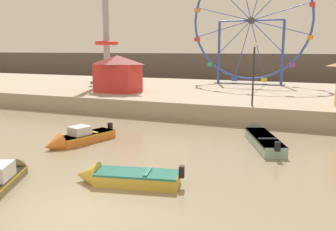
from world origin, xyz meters
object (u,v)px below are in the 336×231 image
motorboat_seafoam (260,137)px  ferris_wheel_blue_frame (251,23)px  motorboat_olive_wood (3,178)px  promenade_lamp_near (254,65)px  drop_tower_steel_tower (106,30)px  motorboat_mustard_yellow (121,177)px  carnival_booth_red_striped (118,73)px  motorboat_orange_hull (76,138)px

motorboat_seafoam → ferris_wheel_blue_frame: bearing=-10.0°
motorboat_olive_wood → promenade_lamp_near: bearing=-49.4°
drop_tower_steel_tower → promenade_lamp_near: 21.29m
promenade_lamp_near → motorboat_seafoam: bearing=-75.5°
motorboat_olive_wood → drop_tower_steel_tower: (-10.82, 25.74, 6.95)m
ferris_wheel_blue_frame → motorboat_seafoam: bearing=-78.9°
motorboat_seafoam → promenade_lamp_near: bearing=-6.6°
motorboat_mustard_yellow → motorboat_seafoam: motorboat_seafoam is taller
motorboat_mustard_yellow → carnival_booth_red_striped: 19.54m
motorboat_olive_wood → ferris_wheel_blue_frame: size_ratio=0.39×
motorboat_mustard_yellow → promenade_lamp_near: bearing=-114.8°
drop_tower_steel_tower → motorboat_seafoam: bearing=-39.1°
motorboat_orange_hull → ferris_wheel_blue_frame: bearing=-174.6°
motorboat_mustard_yellow → ferris_wheel_blue_frame: bearing=-102.4°
drop_tower_steel_tower → carnival_booth_red_striped: (5.42, -7.17, -4.20)m
drop_tower_steel_tower → motorboat_olive_wood: bearing=-67.2°
motorboat_mustard_yellow → motorboat_orange_hull: motorboat_orange_hull is taller
motorboat_seafoam → drop_tower_steel_tower: drop_tower_steel_tower is taller
carnival_booth_red_striped → promenade_lamp_near: 13.17m
motorboat_mustard_yellow → carnival_booth_red_striped: size_ratio=1.02×
motorboat_orange_hull → carnival_booth_red_striped: carnival_booth_red_striped is taller
ferris_wheel_blue_frame → promenade_lamp_near: bearing=-80.0°
motorboat_olive_wood → ferris_wheel_blue_frame: 31.57m
motorboat_olive_wood → motorboat_orange_hull: bearing=-14.2°
motorboat_olive_wood → motorboat_mustard_yellow: bearing=-90.6°
carnival_booth_red_striped → ferris_wheel_blue_frame: bearing=54.0°
carnival_booth_red_striped → motorboat_seafoam: bearing=-27.5°
motorboat_olive_wood → carnival_booth_red_striped: 19.54m
ferris_wheel_blue_frame → promenade_lamp_near: (2.74, -15.50, -3.87)m
motorboat_orange_hull → carnival_booth_red_striped: bearing=-142.6°
motorboat_olive_wood → drop_tower_steel_tower: drop_tower_steel_tower is taller
motorboat_orange_hull → promenade_lamp_near: size_ratio=1.04×
motorboat_orange_hull → drop_tower_steel_tower: drop_tower_steel_tower is taller
motorboat_mustard_yellow → motorboat_seafoam: 9.39m
motorboat_seafoam → carnival_booth_red_striped: size_ratio=1.37×
motorboat_seafoam → motorboat_olive_wood: bearing=119.4°
motorboat_mustard_yellow → motorboat_olive_wood: (-4.17, -1.76, -0.01)m
motorboat_seafoam → motorboat_mustard_yellow: bearing=132.4°
ferris_wheel_blue_frame → carnival_booth_red_striped: bearing=-130.0°
motorboat_olive_wood → carnival_booth_red_striped: (-5.40, 18.57, 2.75)m
motorboat_seafoam → promenade_lamp_near: (-1.20, 4.63, 3.79)m
motorboat_olive_wood → ferris_wheel_blue_frame: (4.43, 30.30, 7.68)m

